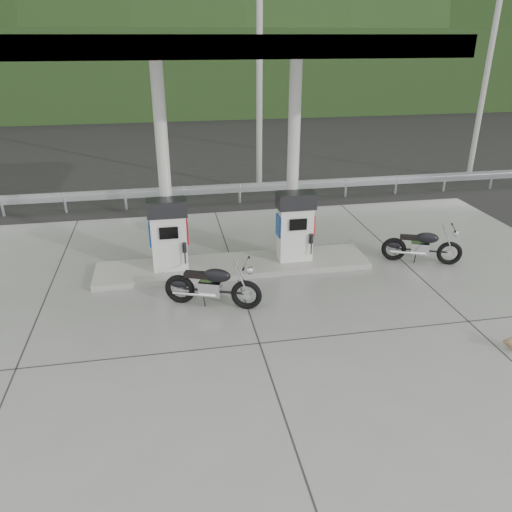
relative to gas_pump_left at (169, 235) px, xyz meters
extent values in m
plane|color=black|center=(1.60, -2.50, -1.07)|extent=(160.00, 160.00, 0.00)
cube|color=slate|center=(1.60, -2.50, -1.06)|extent=(18.00, 14.00, 0.02)
cube|color=gray|center=(1.60, 0.00, -0.98)|extent=(7.00, 1.40, 0.15)
cylinder|color=white|center=(0.00, 0.40, 1.60)|extent=(0.30, 0.30, 5.00)
cylinder|color=white|center=(3.20, 0.40, 1.60)|extent=(0.30, 0.30, 5.00)
cube|color=white|center=(1.60, 0.00, 4.30)|extent=(8.50, 5.00, 0.40)
cube|color=black|center=(1.60, 9.00, -1.07)|extent=(60.00, 7.00, 0.01)
cylinder|color=#9C9C97|center=(3.60, 7.00, 2.93)|extent=(0.22, 0.22, 8.00)
cylinder|color=#9C9C97|center=(12.60, 7.00, 2.93)|extent=(0.22, 0.22, 8.00)
cube|color=black|center=(1.60, 27.50, 1.93)|extent=(80.00, 6.00, 6.00)
camera|label=1|loc=(0.03, -11.59, 4.49)|focal=35.00mm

